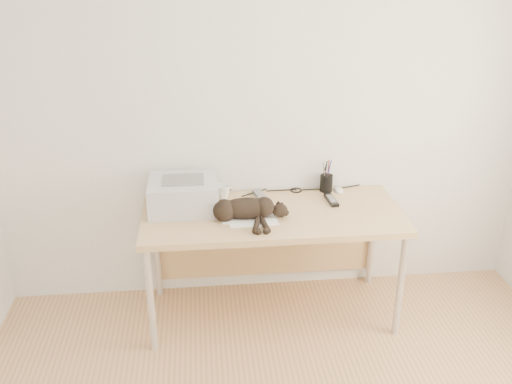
{
  "coord_description": "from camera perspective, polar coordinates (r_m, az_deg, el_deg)",
  "views": [
    {
      "loc": [
        -0.43,
        -1.74,
        2.26
      ],
      "look_at": [
        -0.11,
        1.34,
        0.9
      ],
      "focal_mm": 40.0,
      "sensor_mm": 36.0,
      "label": 1
    }
  ],
  "objects": [
    {
      "name": "papers",
      "position": [
        3.43,
        -0.59,
        -2.63
      ],
      "size": [
        0.34,
        0.25,
        0.01
      ],
      "color": "white",
      "rests_on": "desk"
    },
    {
      "name": "remote_black",
      "position": [
        3.68,
        7.53,
        -0.81
      ],
      "size": [
        0.06,
        0.18,
        0.02
      ],
      "primitive_type": "cube",
      "rotation": [
        0.0,
        0.0,
        0.08
      ],
      "color": "black",
      "rests_on": "desk"
    },
    {
      "name": "remote_grey",
      "position": [
        3.7,
        0.45,
        -0.42
      ],
      "size": [
        0.09,
        0.21,
        0.02
      ],
      "primitive_type": "cube",
      "rotation": [
        0.0,
        0.0,
        0.17
      ],
      "color": "slate",
      "rests_on": "desk"
    },
    {
      "name": "cable_tangle",
      "position": [
        3.78,
        1.04,
        0.06
      ],
      "size": [
        1.36,
        0.08,
        0.01
      ],
      "primitive_type": null,
      "color": "black",
      "rests_on": "desk"
    },
    {
      "name": "wall_back",
      "position": [
        3.65,
        1.01,
        8.38
      ],
      "size": [
        3.5,
        0.0,
        3.5
      ],
      "primitive_type": "plane",
      "rotation": [
        1.57,
        0.0,
        0.0
      ],
      "color": "silver",
      "rests_on": "floor"
    },
    {
      "name": "mug",
      "position": [
        3.69,
        -3.29,
        0.03
      ],
      "size": [
        0.13,
        0.13,
        0.09
      ],
      "primitive_type": "imported",
      "rotation": [
        0.0,
        0.0,
        0.35
      ],
      "color": "white",
      "rests_on": "desk"
    },
    {
      "name": "cat",
      "position": [
        3.4,
        -1.34,
        -1.79
      ],
      "size": [
        0.61,
        0.28,
        0.14
      ],
      "rotation": [
        0.0,
        0.0,
        -0.01
      ],
      "color": "black",
      "rests_on": "desk"
    },
    {
      "name": "pen_cup",
      "position": [
        3.81,
        7.04,
        0.92
      ],
      "size": [
        0.08,
        0.08,
        0.21
      ],
      "color": "black",
      "rests_on": "desk"
    },
    {
      "name": "mouse",
      "position": [
        3.84,
        8.27,
        0.32
      ],
      "size": [
        0.06,
        0.1,
        0.03
      ],
      "primitive_type": "ellipsoid",
      "rotation": [
        0.0,
        0.0,
        0.01
      ],
      "color": "white",
      "rests_on": "desk"
    },
    {
      "name": "printer",
      "position": [
        3.54,
        -7.25,
        -0.23
      ],
      "size": [
        0.42,
        0.36,
        0.2
      ],
      "color": "#B3B3B8",
      "rests_on": "desk"
    },
    {
      "name": "desk",
      "position": [
        3.64,
        1.45,
        -3.35
      ],
      "size": [
        1.6,
        0.7,
        0.74
      ],
      "color": "tan",
      "rests_on": "floor"
    }
  ]
}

